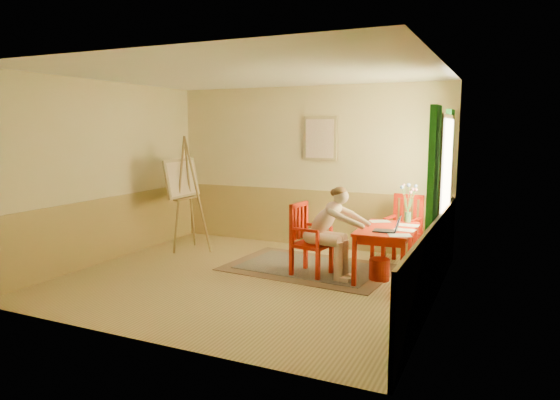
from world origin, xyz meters
The scene contains 14 objects.
room centered at (0.00, 0.00, 1.40)m, with size 5.04×4.54×2.84m.
wainscot centered at (0.00, 0.80, 0.50)m, with size 5.00×4.50×1.00m.
window centered at (2.42, 1.10, 1.35)m, with size 0.12×2.01×2.20m.
wall_portrait centered at (0.25, 2.20, 1.90)m, with size 0.60×0.05×0.76m.
rug centered at (0.59, 0.86, 0.01)m, with size 2.52×1.78×0.02m.
table centered at (1.75, 0.81, 0.63)m, with size 0.76×1.22×0.72m.
chair_left centered at (0.70, 0.53, 0.51)m, with size 0.53×0.52×1.03m.
chair_back centered at (1.82, 1.68, 0.53)m, with size 0.55×0.57×1.07m.
figure centered at (1.02, 0.50, 0.71)m, with size 0.99×0.48×1.30m.
laptop centered at (1.84, 0.55, 0.76)m, with size 0.37×0.24×0.21m.
papers centered at (1.89, 0.86, 0.72)m, with size 0.80×1.16×0.00m.
vase centered at (1.94, 1.34, 0.98)m, with size 0.23×0.29×0.57m.
wastebasket centered at (1.69, 0.69, 0.15)m, with size 0.28×0.28×0.30m, color #A0220C.
easel centered at (-1.78, 1.06, 1.16)m, with size 0.65×0.86×1.96m.
Camera 1 is at (3.22, -5.94, 2.08)m, focal length 32.09 mm.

